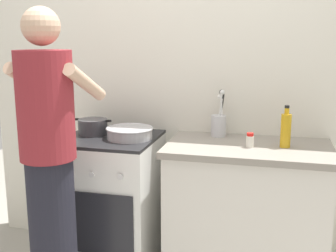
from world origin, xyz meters
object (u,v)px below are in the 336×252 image
(spice_bottle, at_px, (250,140))
(person, at_px, (50,165))
(oil_bottle, at_px, (286,130))
(pot, at_px, (93,127))
(utensil_crock, at_px, (219,123))
(stove_range, at_px, (112,201))
(mixing_bowl, at_px, (130,132))

(spice_bottle, height_order, person, person)
(spice_bottle, height_order, oil_bottle, oil_bottle)
(pot, distance_m, person, 0.60)
(utensil_crock, relative_size, person, 0.18)
(spice_bottle, xyz_separation_m, oil_bottle, (0.20, 0.05, 0.06))
(spice_bottle, bearing_deg, stove_range, 176.97)
(pot, distance_m, utensil_crock, 0.85)
(pot, relative_size, person, 0.15)
(utensil_crock, distance_m, oil_bottle, 0.47)
(stove_range, xyz_separation_m, mixing_bowl, (0.14, -0.01, 0.49))
(mixing_bowl, bearing_deg, stove_range, 175.04)
(oil_bottle, bearing_deg, spice_bottle, -165.03)
(oil_bottle, bearing_deg, person, -155.91)
(utensil_crock, bearing_deg, pot, -168.94)
(spice_bottle, distance_m, oil_bottle, 0.22)
(stove_range, relative_size, oil_bottle, 3.55)
(stove_range, xyz_separation_m, person, (-0.14, -0.55, 0.41))
(pot, xyz_separation_m, oil_bottle, (1.25, -0.03, 0.05))
(mixing_bowl, xyz_separation_m, oil_bottle, (0.97, 0.02, 0.07))
(oil_bottle, bearing_deg, mixing_bowl, -178.91)
(stove_range, distance_m, mixing_bowl, 0.51)
(mixing_bowl, relative_size, utensil_crock, 0.99)
(stove_range, bearing_deg, mixing_bowl, -4.96)
(stove_range, distance_m, utensil_crock, 0.90)
(pot, bearing_deg, person, -89.52)
(stove_range, height_order, spice_bottle, spice_bottle)
(pot, bearing_deg, oil_bottle, -1.49)
(mixing_bowl, height_order, spice_bottle, spice_bottle)
(oil_bottle, height_order, person, person)
(oil_bottle, xyz_separation_m, person, (-1.25, -0.56, -0.15))
(oil_bottle, distance_m, person, 1.37)
(mixing_bowl, height_order, person, person)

